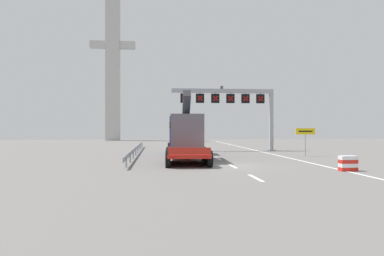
{
  "coord_description": "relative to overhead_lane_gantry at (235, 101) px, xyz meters",
  "views": [
    {
      "loc": [
        -4.82,
        -23.67,
        2.55
      ],
      "look_at": [
        -1.59,
        10.03,
        2.54
      ],
      "focal_mm": 33.36,
      "sensor_mm": 36.0,
      "label": 1
    }
  ],
  "objects": [
    {
      "name": "ground",
      "position": [
        -3.68,
        -15.19,
        -5.57
      ],
      "size": [
        112.0,
        112.0,
        0.0
      ],
      "primitive_type": "plane",
      "color": "slate"
    },
    {
      "name": "lane_markings",
      "position": [
        -3.55,
        9.93,
        -5.57
      ],
      "size": [
        0.2,
        64.85,
        0.01
      ],
      "color": "silver",
      "rests_on": "ground"
    },
    {
      "name": "edge_line_right",
      "position": [
        2.52,
        -3.19,
        -5.57
      ],
      "size": [
        0.2,
        63.0,
        0.01
      ],
      "primitive_type": "cube",
      "color": "silver",
      "rests_on": "ground"
    },
    {
      "name": "overhead_lane_gantry",
      "position": [
        0.0,
        0.0,
        0.0
      ],
      "size": [
        11.63,
        0.9,
        7.18
      ],
      "color": "#9EA0A5",
      "rests_on": "ground"
    },
    {
      "name": "heavy_haul_truck_red",
      "position": [
        -6.24,
        -8.65,
        -3.58
      ],
      "size": [
        3.46,
        14.14,
        5.3
      ],
      "color": "red",
      "rests_on": "ground"
    },
    {
      "name": "exit_sign_yellow",
      "position": [
        4.78,
        -7.8,
        -3.61
      ],
      "size": [
        1.79,
        0.15,
        2.52
      ],
      "color": "#9EA0A5",
      "rests_on": "ground"
    },
    {
      "name": "crash_barrier_striped",
      "position": [
        2.69,
        -18.8,
        -5.12
      ],
      "size": [
        1.01,
        0.52,
        0.9
      ],
      "color": "red",
      "rests_on": "ground"
    },
    {
      "name": "guardrail_left",
      "position": [
        -10.59,
        -4.06,
        -5.01
      ],
      "size": [
        0.13,
        26.27,
        0.76
      ],
      "color": "#999EA3",
      "rests_on": "ground"
    },
    {
      "name": "bridge_pylon_distant",
      "position": [
        -17.63,
        34.69,
        10.46
      ],
      "size": [
        9.0,
        2.0,
        31.29
      ],
      "color": "#B7B7B2",
      "rests_on": "ground"
    }
  ]
}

